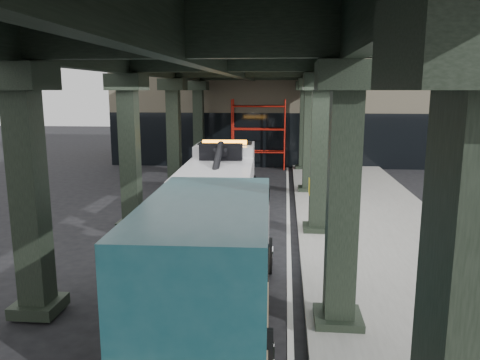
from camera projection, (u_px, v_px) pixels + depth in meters
The scene contains 8 objects.
ground at pixel (228, 253), 13.14m from camera, with size 90.00×90.00×0.00m, color black.
sidewalk at pixel (378, 234), 14.66m from camera, with size 5.00×40.00×0.15m, color gray.
lane_stripe at pixel (289, 233), 14.93m from camera, with size 0.12×38.00×0.01m, color silver.
viaduct at pixel (222, 58), 14.10m from camera, with size 7.40×32.00×6.40m.
building at pixel (293, 98), 31.75m from camera, with size 22.00×10.00×8.00m, color #C6B793.
scaffolding at pixel (259, 132), 27.06m from camera, with size 3.08×0.88×4.00m.
tow_truck at pixel (221, 180), 16.96m from camera, with size 2.72×8.32×2.69m.
towed_van at pixel (209, 256), 9.00m from camera, with size 2.67×6.28×2.52m.
Camera 1 is at (1.53, -12.43, 4.50)m, focal length 35.00 mm.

